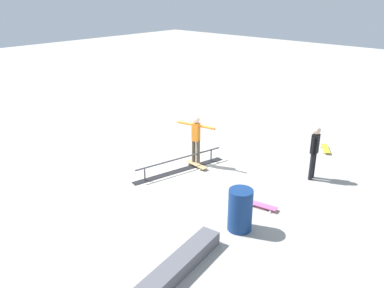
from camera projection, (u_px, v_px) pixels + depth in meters
ground_plane at (187, 173)px, 11.68m from camera, size 60.00×60.00×0.00m
grind_rail at (180, 165)px, 11.78m from camera, size 3.09×0.94×0.43m
skate_ledge at (179, 265)px, 7.62m from camera, size 2.41×0.75×0.29m
skater_main at (196, 137)px, 11.92m from camera, size 0.34×1.26×1.58m
skateboard_main at (197, 165)px, 12.07m from camera, size 0.33×0.82×0.09m
bystander_black_shirt at (314, 150)px, 11.04m from camera, size 0.36×0.22×1.58m
loose_skateboard_yellow at (326, 149)px, 13.27m from camera, size 0.78×0.60×0.09m
loose_skateboard_pink at (261, 205)px, 9.83m from camera, size 0.36×0.82×0.09m
trash_bin at (240, 210)px, 8.82m from camera, size 0.55×0.55×1.00m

